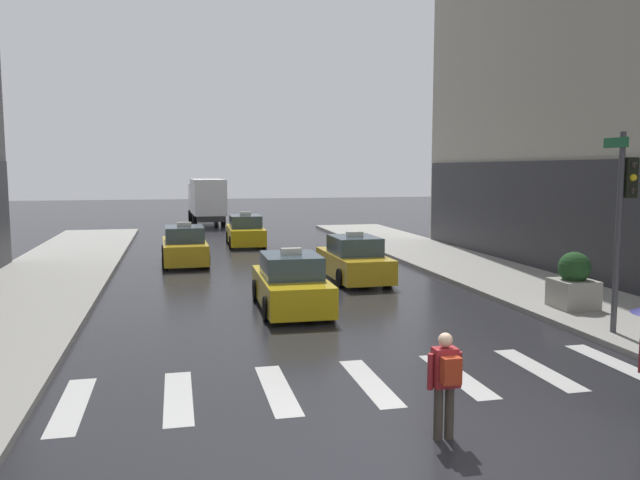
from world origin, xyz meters
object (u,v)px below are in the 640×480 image
at_px(traffic_light_pole, 623,204).
at_px(pedestrian_with_backpack, 446,378).
at_px(taxi_second, 354,260).
at_px(planter_near_corner, 574,282).
at_px(taxi_lead, 291,284).
at_px(taxi_third, 185,247).
at_px(taxi_fourth, 245,232).
at_px(box_truck, 207,199).

xyz_separation_m(traffic_light_pole, pedestrian_with_backpack, (-6.49, -4.51, -2.29)).
bearing_deg(taxi_second, planter_near_corner, -54.97).
relative_size(taxi_lead, taxi_third, 1.00).
bearing_deg(pedestrian_with_backpack, traffic_light_pole, 34.82).
bearing_deg(taxi_fourth, taxi_second, -76.75).
xyz_separation_m(box_truck, planter_near_corner, (8.75, -31.57, -0.98)).
bearing_deg(taxi_fourth, taxi_lead, -91.42).
relative_size(taxi_lead, taxi_second, 1.00).
distance_m(taxi_second, taxi_fourth, 11.95).
bearing_deg(taxi_fourth, box_truck, 95.96).
distance_m(taxi_third, pedestrian_with_backpack, 19.65).
xyz_separation_m(traffic_light_pole, box_truck, (-8.13, 34.22, -1.41)).
height_order(taxi_third, pedestrian_with_backpack, taxi_third).
height_order(traffic_light_pole, box_truck, traffic_light_pole).
bearing_deg(taxi_third, traffic_light_pole, -55.89).
xyz_separation_m(taxi_third, planter_near_corner, (10.65, -12.16, 0.15)).
height_order(traffic_light_pole, taxi_lead, traffic_light_pole).
height_order(traffic_light_pole, taxi_third, traffic_light_pole).
bearing_deg(pedestrian_with_backpack, planter_near_corner, 45.26).
xyz_separation_m(taxi_second, taxi_third, (-6.03, 5.58, 0.00)).
bearing_deg(pedestrian_with_backpack, box_truck, 92.44).
bearing_deg(box_truck, traffic_light_pole, -76.63).
distance_m(taxi_second, pedestrian_with_backpack, 13.97).
xyz_separation_m(taxi_lead, box_truck, (-1.00, 29.27, 1.13)).
relative_size(taxi_second, pedestrian_with_backpack, 2.76).
height_order(traffic_light_pole, planter_near_corner, traffic_light_pole).
xyz_separation_m(taxi_lead, taxi_second, (3.13, 4.28, 0.00)).
distance_m(taxi_fourth, planter_near_corner, 19.65).
bearing_deg(traffic_light_pole, taxi_third, 124.11).
bearing_deg(taxi_second, box_truck, 99.39).
height_order(box_truck, pedestrian_with_backpack, box_truck).
relative_size(taxi_third, taxi_fourth, 1.00).
relative_size(taxi_second, box_truck, 0.60).
bearing_deg(taxi_third, box_truck, 84.41).
xyz_separation_m(taxi_fourth, planter_near_corner, (7.35, -18.22, 0.15)).
xyz_separation_m(taxi_third, pedestrian_with_backpack, (3.55, -19.32, 0.25)).
height_order(taxi_fourth, pedestrian_with_backpack, taxi_fourth).
height_order(taxi_third, taxi_fourth, same).
relative_size(taxi_lead, taxi_fourth, 1.00).
relative_size(traffic_light_pole, planter_near_corner, 3.00).
xyz_separation_m(traffic_light_pole, taxi_fourth, (-6.74, 20.87, -2.53)).
distance_m(box_truck, planter_near_corner, 32.78).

